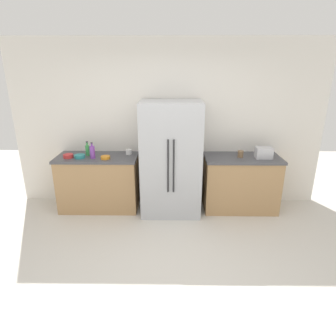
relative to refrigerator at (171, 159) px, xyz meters
name	(u,v)px	position (x,y,z in m)	size (l,w,h in m)	color
ground_plane	(166,271)	(-0.05, -1.53, -0.89)	(10.17, 10.17, 0.00)	beige
kitchen_back_panel	(168,125)	(-0.05, 0.43, 0.46)	(5.09, 0.10, 2.69)	silver
counter_left	(99,182)	(-1.18, 0.08, -0.44)	(1.29, 0.61, 0.90)	tan
counter_right	(240,183)	(1.14, 0.08, -0.44)	(1.20, 0.61, 0.90)	tan
refrigerator	(171,159)	(0.00, 0.00, 0.00)	(0.93, 0.74, 1.78)	#B2B5BA
toaster	(264,153)	(1.44, 0.01, 0.10)	(0.25, 0.16, 0.17)	silver
bottle_a	(88,150)	(-1.33, 0.12, 0.11)	(0.07, 0.07, 0.23)	green
bottle_b	(92,152)	(-1.22, -0.03, 0.12)	(0.08, 0.08, 0.25)	purple
cup_a	(129,152)	(-0.69, 0.19, 0.05)	(0.10, 0.10, 0.08)	white
cup_b	(241,154)	(1.09, 0.05, 0.07)	(0.09, 0.09, 0.11)	brown
cup_c	(265,151)	(1.53, 0.22, 0.07)	(0.08, 0.08, 0.11)	black
bowl_a	(80,156)	(-1.43, -0.02, 0.04)	(0.16, 0.16, 0.05)	teal
bowl_b	(105,157)	(-1.01, -0.06, 0.04)	(0.14, 0.14, 0.05)	orange
bowl_c	(68,156)	(-1.61, -0.01, 0.04)	(0.15, 0.15, 0.06)	red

